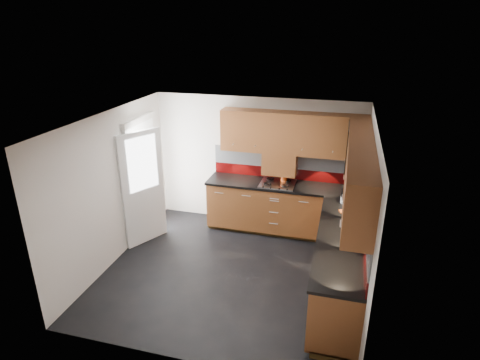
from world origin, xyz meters
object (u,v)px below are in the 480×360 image
(gas_hob, at_px, (278,183))
(food_processor, at_px, (347,195))
(utensil_pot, at_px, (284,177))
(toaster, at_px, (354,184))

(gas_hob, relative_size, food_processor, 1.92)
(utensil_pot, distance_m, toaster, 1.21)
(toaster, height_order, food_processor, food_processor)
(gas_hob, distance_m, toaster, 1.31)
(gas_hob, distance_m, food_processor, 1.29)
(gas_hob, xyz_separation_m, toaster, (1.30, 0.14, 0.07))
(food_processor, bearing_deg, utensil_pot, 150.88)
(utensil_pot, relative_size, food_processor, 1.36)
(gas_hob, relative_size, toaster, 2.39)
(toaster, bearing_deg, utensil_pot, -179.70)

